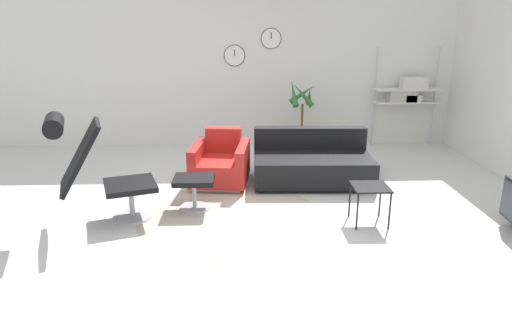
{
  "coord_description": "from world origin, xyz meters",
  "views": [
    {
      "loc": [
        -0.16,
        -5.13,
        2.13
      ],
      "look_at": [
        0.02,
        0.08,
        0.55
      ],
      "focal_mm": 32.0,
      "sensor_mm": 36.0,
      "label": 1
    }
  ],
  "objects_px": {
    "lounge_chair": "(92,161)",
    "side_table": "(370,191)",
    "couch_low": "(312,164)",
    "potted_plant": "(301,126)",
    "armchair_red": "(221,164)",
    "ottoman": "(194,186)",
    "shelf_unit": "(408,92)"
  },
  "relations": [
    {
      "from": "potted_plant",
      "to": "lounge_chair",
      "type": "bearing_deg",
      "value": -133.95
    },
    {
      "from": "lounge_chair",
      "to": "potted_plant",
      "type": "bearing_deg",
      "value": 117.03
    },
    {
      "from": "ottoman",
      "to": "side_table",
      "type": "height_order",
      "value": "side_table"
    },
    {
      "from": "armchair_red",
      "to": "shelf_unit",
      "type": "xyz_separation_m",
      "value": [
        3.17,
        1.82,
        0.7
      ]
    },
    {
      "from": "armchair_red",
      "to": "side_table",
      "type": "distance_m",
      "value": 2.17
    },
    {
      "from": "lounge_chair",
      "to": "side_table",
      "type": "distance_m",
      "value": 3.01
    },
    {
      "from": "armchair_red",
      "to": "shelf_unit",
      "type": "relative_size",
      "value": 0.54
    },
    {
      "from": "potted_plant",
      "to": "shelf_unit",
      "type": "height_order",
      "value": "shelf_unit"
    },
    {
      "from": "ottoman",
      "to": "shelf_unit",
      "type": "bearing_deg",
      "value": 38.36
    },
    {
      "from": "potted_plant",
      "to": "couch_low",
      "type": "bearing_deg",
      "value": -91.33
    },
    {
      "from": "side_table",
      "to": "potted_plant",
      "type": "bearing_deg",
      "value": 97.89
    },
    {
      "from": "armchair_red",
      "to": "lounge_chair",
      "type": "bearing_deg",
      "value": 50.28
    },
    {
      "from": "armchair_red",
      "to": "couch_low",
      "type": "height_order",
      "value": "armchair_red"
    },
    {
      "from": "couch_low",
      "to": "potted_plant",
      "type": "xyz_separation_m",
      "value": [
        0.03,
        1.42,
        0.22
      ]
    },
    {
      "from": "shelf_unit",
      "to": "side_table",
      "type": "bearing_deg",
      "value": -115.08
    },
    {
      "from": "armchair_red",
      "to": "couch_low",
      "type": "relative_size",
      "value": 0.58
    },
    {
      "from": "shelf_unit",
      "to": "armchair_red",
      "type": "bearing_deg",
      "value": -150.13
    },
    {
      "from": "lounge_chair",
      "to": "potted_plant",
      "type": "height_order",
      "value": "potted_plant"
    },
    {
      "from": "side_table",
      "to": "shelf_unit",
      "type": "height_order",
      "value": "shelf_unit"
    },
    {
      "from": "ottoman",
      "to": "side_table",
      "type": "xyz_separation_m",
      "value": [
        1.95,
        -0.47,
        0.09
      ]
    },
    {
      "from": "armchair_red",
      "to": "side_table",
      "type": "bearing_deg",
      "value": 146.99
    },
    {
      "from": "side_table",
      "to": "couch_low",
      "type": "bearing_deg",
      "value": 106.91
    },
    {
      "from": "side_table",
      "to": "potted_plant",
      "type": "xyz_separation_m",
      "value": [
        -0.39,
        2.81,
        0.1
      ]
    },
    {
      "from": "ottoman",
      "to": "armchair_red",
      "type": "relative_size",
      "value": 0.5
    },
    {
      "from": "lounge_chair",
      "to": "couch_low",
      "type": "relative_size",
      "value": 0.76
    },
    {
      "from": "couch_low",
      "to": "armchair_red",
      "type": "bearing_deg",
      "value": 2.06
    },
    {
      "from": "lounge_chair",
      "to": "potted_plant",
      "type": "relative_size",
      "value": 0.99
    },
    {
      "from": "ottoman",
      "to": "side_table",
      "type": "bearing_deg",
      "value": -13.44
    },
    {
      "from": "couch_low",
      "to": "potted_plant",
      "type": "relative_size",
      "value": 1.3
    },
    {
      "from": "ottoman",
      "to": "couch_low",
      "type": "distance_m",
      "value": 1.79
    },
    {
      "from": "couch_low",
      "to": "side_table",
      "type": "height_order",
      "value": "couch_low"
    },
    {
      "from": "ottoman",
      "to": "potted_plant",
      "type": "distance_m",
      "value": 2.82
    }
  ]
}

